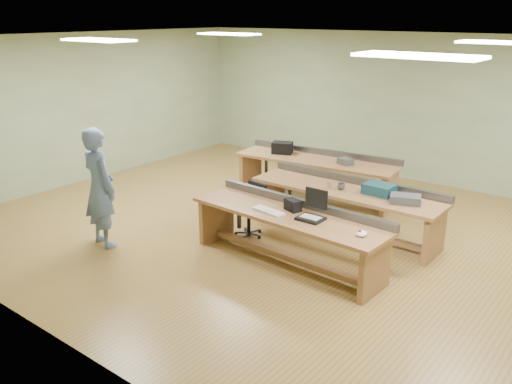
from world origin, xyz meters
TOP-DOWN VIEW (x-y plane):
  - floor at (0.00, 0.00)m, footprint 10.00×10.00m
  - ceiling at (0.00, 0.00)m, footprint 10.00×10.00m
  - wall_back at (0.00, 4.00)m, footprint 10.00×0.04m
  - wall_front at (0.00, -4.00)m, footprint 10.00×0.04m
  - wall_left at (-5.00, 0.00)m, footprint 0.04×8.00m
  - fluor_panels at (0.00, 0.00)m, footprint 6.20×3.50m
  - workbench_front at (0.63, -0.91)m, footprint 2.98×0.92m
  - workbench_mid at (0.74, 0.52)m, footprint 3.09×0.84m
  - workbench_back at (-0.61, 1.78)m, footprint 3.17×1.16m
  - person at (-1.95, -2.11)m, footprint 0.72×0.53m
  - laptop_base at (1.00, -0.95)m, footprint 0.34×0.28m
  - laptop_screen at (1.00, -0.82)m, footprint 0.34×0.02m
  - keyboard at (0.38, -1.06)m, footprint 0.51×0.23m
  - trackball_mouse at (1.79, -1.03)m, footprint 0.14×0.16m
  - camera_bag at (0.61, -0.80)m, footprint 0.27×0.22m
  - task_chair at (-0.41, -0.45)m, footprint 0.51×0.51m
  - parts_bin_teal at (1.23, 0.60)m, footprint 0.45×0.34m
  - parts_bin_grey at (1.71, 0.47)m, footprint 0.50×0.41m
  - mug at (0.67, 0.44)m, footprint 0.13×0.13m
  - drinks_can at (0.51, 0.35)m, footprint 0.08×0.08m
  - storage_box_back at (-1.37, 1.73)m, footprint 0.46×0.41m
  - tray_back at (-0.00, 1.78)m, footprint 0.33×0.29m

SIDE VIEW (x-z plane):
  - floor at x=0.00m, z-range 0.00..0.00m
  - task_chair at x=-0.41m, z-range -0.11..0.73m
  - workbench_front at x=0.63m, z-range 0.13..0.99m
  - workbench_mid at x=0.74m, z-range 0.13..0.99m
  - workbench_back at x=-0.61m, z-range 0.13..0.99m
  - keyboard at x=0.38m, z-range 0.75..0.78m
  - laptop_base at x=1.00m, z-range 0.75..0.79m
  - trackball_mouse at x=1.79m, z-range 0.75..0.82m
  - mug at x=0.67m, z-range 0.75..0.85m
  - tray_back at x=0.00m, z-range 0.75..0.86m
  - parts_bin_grey at x=1.71m, z-range 0.75..0.87m
  - drinks_can at x=0.51m, z-range 0.75..0.87m
  - parts_bin_teal at x=1.23m, z-range 0.75..0.90m
  - camera_bag at x=0.61m, z-range 0.75..0.91m
  - storage_box_back at x=-1.37m, z-range 0.75..0.97m
  - person at x=-1.95m, z-range 0.00..1.81m
  - laptop_screen at x=1.00m, z-range 0.88..1.15m
  - wall_back at x=0.00m, z-range 0.00..3.00m
  - wall_front at x=0.00m, z-range 0.00..3.00m
  - wall_left at x=-5.00m, z-range 0.00..3.00m
  - fluor_panels at x=0.00m, z-range 2.96..2.99m
  - ceiling at x=0.00m, z-range 3.00..3.00m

